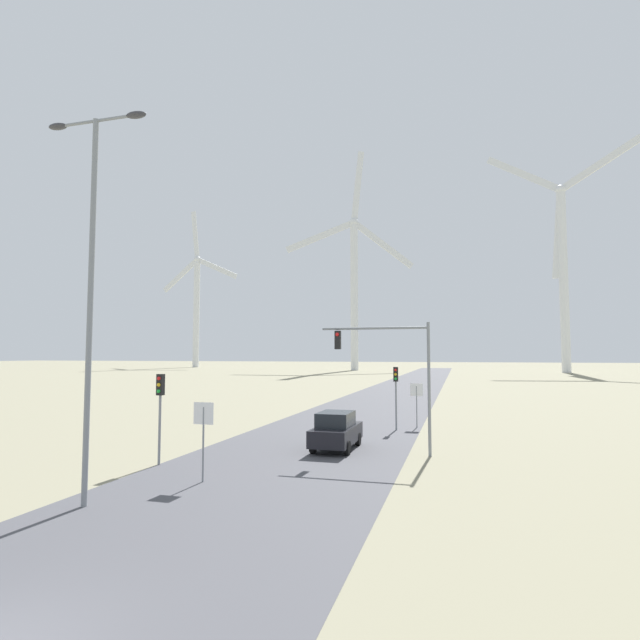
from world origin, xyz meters
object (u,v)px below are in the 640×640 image
streetlamp (92,264)px  traffic_light_post_near_left (160,398)px  traffic_light_post_near_right (396,384)px  wind_turbine_left (354,276)px  stop_sign_near (203,426)px  wind_turbine_far_left (197,299)px  car_approaching (336,431)px  wind_turbine_center (563,257)px  traffic_light_mast_overhead (390,359)px  stop_sign_far (417,397)px

streetlamp → traffic_light_post_near_left: bearing=101.4°
traffic_light_post_near_right → wind_turbine_left: size_ratio=0.06×
stop_sign_near → wind_turbine_far_left: bearing=119.6°
wind_turbine_left → car_approaching: bearing=-78.9°
streetlamp → traffic_light_post_near_left: 7.48m
traffic_light_post_near_right → wind_turbine_left: bearing=102.8°
stop_sign_near → wind_turbine_left: (-20.21, 126.34, 25.56)m
wind_turbine_far_left → car_approaching: bearing=-58.1°
traffic_light_post_near_left → traffic_light_post_near_right: bearing=55.5°
wind_turbine_far_left → wind_turbine_center: (117.77, -22.62, 5.07)m
traffic_light_mast_overhead → wind_turbine_center: bearing=75.7°
traffic_light_post_near_left → wind_turbine_far_left: (-79.19, 142.73, 21.81)m
traffic_light_post_near_right → stop_sign_far: bearing=50.9°
stop_sign_far → wind_turbine_left: wind_turbine_left is taller
traffic_light_post_near_right → wind_turbine_left: (-25.51, 111.88, 24.74)m
stop_sign_far → wind_turbine_left: (-26.65, 110.48, 25.62)m
stop_sign_far → wind_turbine_far_left: size_ratio=0.05×
stop_sign_near → traffic_light_post_near_left: bearing=147.1°
stop_sign_near → car_approaching: bearing=66.4°
wind_turbine_far_left → stop_sign_far: bearing=-55.4°
traffic_light_post_near_right → traffic_light_mast_overhead: traffic_light_mast_overhead is taller
traffic_light_post_near_right → traffic_light_mast_overhead: (0.66, -7.55, 1.59)m
traffic_light_mast_overhead → wind_turbine_left: bearing=102.4°
traffic_light_post_near_right → wind_turbine_center: (30.07, 107.73, 26.84)m
streetlamp → traffic_light_mast_overhead: 13.58m
wind_turbine_far_left → traffic_light_post_near_left: bearing=-61.0°
traffic_light_post_near_left → car_approaching: bearing=39.6°
traffic_light_post_near_left → wind_turbine_center: bearing=72.2°
stop_sign_near → wind_turbine_left: wind_turbine_left is taller
stop_sign_far → car_approaching: 9.13m
traffic_light_mast_overhead → wind_turbine_far_left: size_ratio=0.11×
stop_sign_far → wind_turbine_center: size_ratio=0.05×
wind_turbine_far_left → traffic_light_mast_overhead: bearing=-57.4°
car_approaching → wind_turbine_left: size_ratio=0.06×
streetlamp → stop_sign_near: 6.89m
stop_sign_far → traffic_light_mast_overhead: 9.30m
stop_sign_far → traffic_light_post_near_right: bearing=-129.1°
traffic_light_post_near_left → wind_turbine_center: size_ratio=0.06×
stop_sign_near → stop_sign_far: size_ratio=1.03×
traffic_light_mast_overhead → wind_turbine_far_left: (-88.36, 137.90, 20.18)m
stop_sign_far → wind_turbine_center: (28.93, 106.32, 27.72)m
traffic_light_post_near_left → wind_turbine_left: bearing=97.8°
traffic_light_post_near_left → wind_turbine_center: wind_turbine_center is taller
traffic_light_post_near_left → traffic_light_mast_overhead: 10.49m
stop_sign_far → traffic_light_post_near_right: 2.01m
streetlamp → car_approaching: (5.27, 10.99, -6.60)m
streetlamp → wind_turbine_left: bearing=98.0°
streetlamp → wind_turbine_far_left: 169.62m
traffic_light_mast_overhead → wind_turbine_center: (29.41, 115.28, 25.25)m
streetlamp → traffic_light_post_near_left: streetlamp is taller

